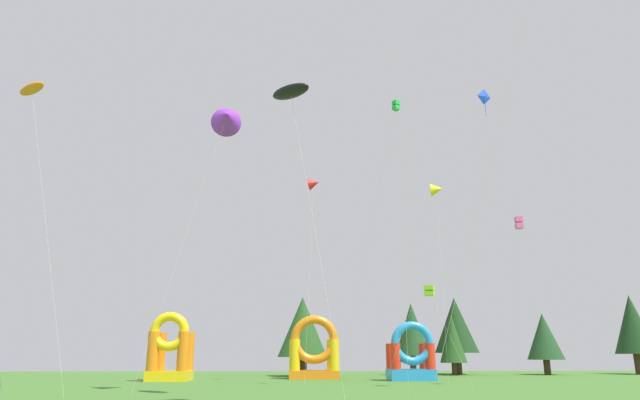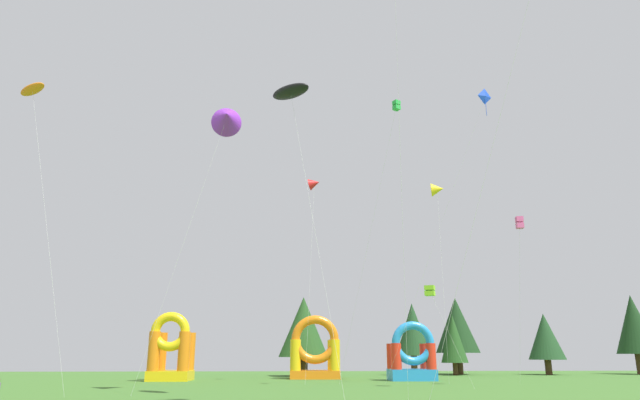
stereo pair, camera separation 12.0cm
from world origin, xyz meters
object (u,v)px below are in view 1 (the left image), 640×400
(kite_lime_box, at_px, (429,291))
(inflatable_red_slide, at_px, (314,355))
(kite_black_parafoil, at_px, (290,92))
(kite_blue_diamond, at_px, (484,100))
(kite_pink_box, at_px, (519,223))
(inflatable_orange_dome, at_px, (411,359))
(kite_green_box, at_px, (396,108))
(kite_red_delta, at_px, (314,184))
(kite_purple_delta, at_px, (226,118))
(kite_yellow_delta, at_px, (437,190))
(inflatable_yellow_castle, at_px, (170,354))
(kite_orange_parafoil, at_px, (32,89))

(kite_lime_box, relative_size, inflatable_red_slide, 1.22)
(kite_black_parafoil, bearing_deg, kite_blue_diamond, 33.31)
(kite_pink_box, xyz_separation_m, inflatable_orange_dome, (-7.84, 11.10, -11.79))
(kite_lime_box, bearing_deg, kite_black_parafoil, -136.39)
(kite_green_box, relative_size, inflatable_red_slide, 3.61)
(inflatable_orange_dome, bearing_deg, kite_green_box, -103.86)
(kite_pink_box, xyz_separation_m, kite_lime_box, (-8.59, -0.74, -6.11))
(kite_black_parafoil, height_order, kite_pink_box, kite_black_parafoil)
(kite_red_delta, xyz_separation_m, inflatable_orange_dome, (10.14, 3.36, -17.57))
(kite_blue_diamond, bearing_deg, kite_lime_box, -173.84)
(kite_purple_delta, xyz_separation_m, inflatable_orange_dome, (17.49, 18.76, -17.94))
(inflatable_red_slide, relative_size, inflatable_orange_dome, 1.15)
(kite_lime_box, height_order, inflatable_orange_dome, kite_lime_box)
(kite_red_delta, bearing_deg, kite_black_parafoil, -97.14)
(kite_red_delta, distance_m, inflatable_orange_dome, 20.56)
(kite_blue_diamond, relative_size, kite_pink_box, 1.85)
(kite_black_parafoil, height_order, inflatable_red_slide, kite_black_parafoil)
(kite_yellow_delta, relative_size, inflatable_red_slide, 2.98)
(inflatable_red_slide, bearing_deg, kite_green_box, -70.84)
(kite_green_box, relative_size, kite_lime_box, 2.96)
(kite_green_box, height_order, kite_lime_box, kite_green_box)
(inflatable_yellow_castle, bearing_deg, kite_yellow_delta, -8.68)
(kite_purple_delta, xyz_separation_m, kite_yellow_delta, (20.20, 15.38, -0.82))
(kite_green_box, height_order, inflatable_orange_dome, kite_green_box)
(inflatable_orange_dome, bearing_deg, inflatable_yellow_castle, 178.19)
(kite_blue_diamond, height_order, kite_black_parafoil, kite_blue_diamond)
(kite_green_box, distance_m, inflatable_orange_dome, 25.69)
(kite_yellow_delta, distance_m, inflatable_orange_dome, 17.66)
(kite_lime_box, xyz_separation_m, inflatable_yellow_castle, (-23.71, 12.62, -5.16))
(kite_orange_parafoil, distance_m, kite_red_delta, 26.92)
(kite_purple_delta, height_order, kite_green_box, kite_green_box)
(kite_blue_diamond, xyz_separation_m, kite_orange_parafoil, (-38.81, -5.77, -2.89))
(kite_green_box, height_order, inflatable_yellow_castle, kite_green_box)
(kite_purple_delta, bearing_deg, inflatable_orange_dome, 47.01)
(kite_purple_delta, distance_m, kite_yellow_delta, 25.40)
(kite_black_parafoil, xyz_separation_m, inflatable_yellow_castle, (-11.84, 23.93, -17.56))
(kite_black_parafoil, bearing_deg, kite_red_delta, 82.86)
(kite_orange_parafoil, height_order, kite_red_delta, kite_orange_parafoil)
(kite_green_box, height_order, kite_black_parafoil, kite_green_box)
(kite_green_box, relative_size, kite_orange_parafoil, 1.02)
(inflatable_orange_dome, bearing_deg, kite_black_parafoil, -118.60)
(inflatable_yellow_castle, bearing_deg, kite_green_box, -34.51)
(kite_purple_delta, height_order, kite_yellow_delta, kite_purple_delta)
(kite_black_parafoil, bearing_deg, inflatable_orange_dome, 61.40)
(inflatable_red_slide, bearing_deg, kite_lime_box, -61.26)
(kite_pink_box, relative_size, inflatable_orange_dome, 2.48)
(kite_red_delta, xyz_separation_m, kite_pink_box, (17.98, -7.74, -5.78))
(kite_purple_delta, xyz_separation_m, kite_green_box, (14.10, 5.04, 3.52))
(kite_red_delta, bearing_deg, inflatable_red_slide, 87.02)
(kite_black_parafoil, xyz_separation_m, kite_red_delta, (2.48, 19.80, -0.51))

